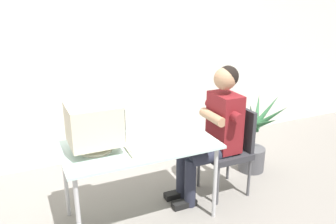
# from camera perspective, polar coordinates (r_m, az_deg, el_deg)

# --- Properties ---
(ground_plane) EXTENTS (12.00, 12.00, 0.00)m
(ground_plane) POSITION_cam_1_polar(r_m,az_deg,el_deg) (3.38, -4.41, -16.48)
(ground_plane) COLOR gray
(wall_back) EXTENTS (8.00, 0.10, 3.00)m
(wall_back) POSITION_cam_1_polar(r_m,az_deg,el_deg) (4.20, -7.86, 12.62)
(wall_back) COLOR silver
(wall_back) RESTS_ON ground_plane
(desk) EXTENTS (1.32, 0.70, 0.72)m
(desk) POSITION_cam_1_polar(r_m,az_deg,el_deg) (3.04, -4.73, -6.28)
(desk) COLOR #B7B7BC
(desk) RESTS_ON ground_plane
(crt_monitor) EXTENTS (0.42, 0.36, 0.40)m
(crt_monitor) POSITION_cam_1_polar(r_m,az_deg,el_deg) (2.85, -11.94, -2.03)
(crt_monitor) COLOR beige
(crt_monitor) RESTS_ON desk
(keyboard) EXTENTS (0.19, 0.48, 0.03)m
(keyboard) POSITION_cam_1_polar(r_m,az_deg,el_deg) (2.97, -5.60, -5.28)
(keyboard) COLOR beige
(keyboard) RESTS_ON desk
(office_chair) EXTENTS (0.43, 0.43, 0.88)m
(office_chair) POSITION_cam_1_polar(r_m,az_deg,el_deg) (3.57, 10.14, -5.43)
(office_chair) COLOR #4C4C51
(office_chair) RESTS_ON ground_plane
(person_seated) EXTENTS (0.70, 0.54, 1.32)m
(person_seated) POSITION_cam_1_polar(r_m,az_deg,el_deg) (3.38, 7.70, -2.59)
(person_seated) COLOR maroon
(person_seated) RESTS_ON ground_plane
(potted_plant) EXTENTS (0.58, 0.81, 0.90)m
(potted_plant) POSITION_cam_1_polar(r_m,az_deg,el_deg) (4.07, 13.80, -4.27)
(potted_plant) COLOR #4C4C51
(potted_plant) RESTS_ON ground_plane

